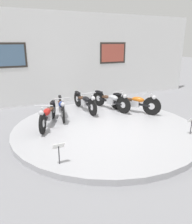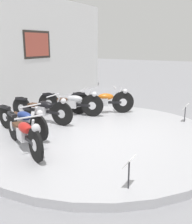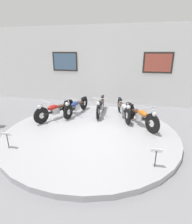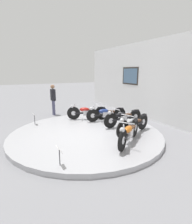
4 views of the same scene
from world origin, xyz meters
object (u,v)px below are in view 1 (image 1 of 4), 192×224
at_px(motorcycle_red, 48,114).
at_px(motorcycle_orange, 135,102).
at_px(motorcycle_blue, 62,107).
at_px(motorcycle_silver, 111,100).
at_px(motorcycle_black, 85,101).
at_px(info_placard_front_centre, 192,122).
at_px(info_placard_front_left, 59,149).

xyz_separation_m(motorcycle_red, motorcycle_orange, (3.30, 0.01, 0.02)).
xyz_separation_m(motorcycle_blue, motorcycle_silver, (2.00, 0.00, 0.02)).
relative_size(motorcycle_red, motorcycle_orange, 1.06).
distance_m(motorcycle_black, motorcycle_orange, 1.91).
relative_size(motorcycle_black, info_placard_front_centre, 3.88).
distance_m(motorcycle_orange, info_placard_front_left, 4.33).
distance_m(motorcycle_orange, info_placard_front_centre, 2.41).
bearing_deg(info_placard_front_centre, motorcycle_blue, 133.86).
distance_m(motorcycle_black, info_placard_front_centre, 3.87).
bearing_deg(motorcycle_black, motorcycle_blue, -165.20).
height_order(motorcycle_red, info_placard_front_centre, motorcycle_red).
height_order(motorcycle_red, motorcycle_black, motorcycle_black).
xyz_separation_m(motorcycle_red, info_placard_front_centre, (3.61, -2.39, -0.01)).
distance_m(motorcycle_red, motorcycle_orange, 3.30).
distance_m(motorcycle_black, motorcycle_silver, 1.03).
bearing_deg(motorcycle_silver, motorcycle_black, 165.42).
relative_size(motorcycle_red, info_placard_front_centre, 3.51).
bearing_deg(motorcycle_blue, info_placard_front_left, -107.27).
bearing_deg(info_placard_front_centre, motorcycle_orange, 97.24).
relative_size(motorcycle_red, motorcycle_silver, 0.93).
relative_size(motorcycle_black, info_placard_front_left, 3.88).
bearing_deg(motorcycle_orange, info_placard_front_centre, -82.76).
height_order(motorcycle_black, motorcycle_orange, motorcycle_orange).
relative_size(motorcycle_orange, info_placard_front_left, 3.30).
height_order(motorcycle_blue, motorcycle_orange, motorcycle_orange).
bearing_deg(info_placard_front_left, motorcycle_orange, 33.53).
distance_m(motorcycle_red, motorcycle_black, 1.91).
distance_m(motorcycle_blue, motorcycle_black, 1.04).
bearing_deg(motorcycle_silver, motorcycle_red, -165.32).
height_order(motorcycle_red, motorcycle_blue, motorcycle_red).
xyz_separation_m(motorcycle_black, info_placard_front_centre, (1.96, -3.34, -0.02)).
bearing_deg(motorcycle_blue, motorcycle_red, -133.22).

